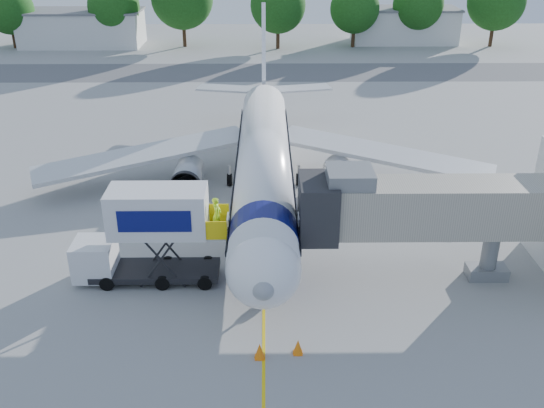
{
  "coord_description": "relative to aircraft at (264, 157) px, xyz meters",
  "views": [
    {
      "loc": [
        0.15,
        -35.83,
        18.49
      ],
      "look_at": [
        0.49,
        -4.01,
        3.2
      ],
      "focal_mm": 40.0,
      "sensor_mm": 36.0,
      "label": 1
    }
  ],
  "objects": [
    {
      "name": "tree_f",
      "position": [
        23.45,
        55.98,
        3.0
      ],
      "size": [
        7.68,
        7.68,
        9.79
      ],
      "color": "#382314",
      "rests_on": "ground"
    },
    {
      "name": "safety_cone_a",
      "position": [
        -0.18,
        -17.84,
        -2.57
      ],
      "size": [
        0.5,
        0.5,
        0.79
      ],
      "color": "orange",
      "rests_on": "ground"
    },
    {
      "name": "ground",
      "position": [
        0.0,
        -4.12,
        -2.95
      ],
      "size": [
        160.0,
        160.0,
        0.0
      ],
      "primitive_type": "plane",
      "color": "#989896",
      "rests_on": "ground"
    },
    {
      "name": "tree_d",
      "position": [
        2.04,
        53.02,
        3.37
      ],
      "size": [
        8.16,
        8.16,
        10.4
      ],
      "color": "#382314",
      "rests_on": "ground"
    },
    {
      "name": "outbuilding_right",
      "position": [
        22.0,
        57.88,
        -0.29
      ],
      "size": [
        16.4,
        7.4,
        5.3
      ],
      "color": "silver",
      "rests_on": "ground"
    },
    {
      "name": "jet_bridge",
      "position": [
        7.99,
        -11.12,
        1.39
      ],
      "size": [
        13.9,
        3.2,
        6.6
      ],
      "color": "#A9A391",
      "rests_on": "ground"
    },
    {
      "name": "outbuilding_left",
      "position": [
        -28.0,
        55.88,
        -0.29
      ],
      "size": [
        18.4,
        8.4,
        5.3
      ],
      "color": "silver",
      "rests_on": "ground"
    },
    {
      "name": "tree_a",
      "position": [
        -37.98,
        54.06,
        2.67
      ],
      "size": [
        7.27,
        7.27,
        9.27
      ],
      "color": "#382314",
      "rests_on": "ground"
    },
    {
      "name": "tree_g",
      "position": [
        34.82,
        54.48,
        3.69
      ],
      "size": [
        8.58,
        8.58,
        10.94
      ],
      "color": "#382314",
      "rests_on": "ground"
    },
    {
      "name": "guidance_line",
      "position": [
        0.0,
        -4.12,
        -2.94
      ],
      "size": [
        0.15,
        70.0,
        0.01
      ],
      "primitive_type": "cube",
      "color": "yellow",
      "rests_on": "ground"
    },
    {
      "name": "aircraft",
      "position": [
        0.0,
        0.0,
        0.0
      ],
      "size": [
        34.17,
        37.73,
        11.35
      ],
      "color": "white",
      "rests_on": "ground"
    },
    {
      "name": "tree_e",
      "position": [
        13.55,
        54.17,
        2.76
      ],
      "size": [
        7.38,
        7.38,
        9.41
      ],
      "color": "#382314",
      "rests_on": "ground"
    },
    {
      "name": "taxiway_strip",
      "position": [
        0.0,
        37.88,
        -2.94
      ],
      "size": [
        120.0,
        10.0,
        0.01
      ],
      "primitive_type": "cube",
      "color": "#59595B",
      "rests_on": "ground"
    },
    {
      "name": "safety_cone_b",
      "position": [
        1.59,
        -17.55,
        -2.58
      ],
      "size": [
        0.48,
        0.48,
        0.76
      ],
      "color": "orange",
      "rests_on": "ground"
    },
    {
      "name": "tree_b",
      "position": [
        -22.55,
        54.79,
        3.01
      ],
      "size": [
        7.7,
        7.7,
        9.82
      ],
      "color": "#382314",
      "rests_on": "ground"
    },
    {
      "name": "catering_hiloader",
      "position": [
        -6.26,
        -11.12,
        -0.19
      ],
      "size": [
        8.5,
        2.44,
        5.5
      ],
      "color": "black",
      "rests_on": "ground"
    }
  ]
}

